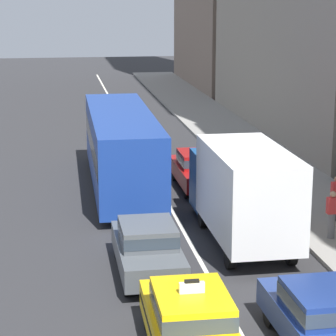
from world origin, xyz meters
TOP-DOWN VIEW (x-y plane):
  - lane_stripe_left_right at (0.00, 20.00)m, footprint 0.14×80.00m
  - sidewalk_curb at (5.60, 15.00)m, footprint 4.00×90.00m
  - taxi_left_nearest at (-1.43, 2.46)m, footprint 1.87×4.58m
  - sedan_left_second at (-1.73, 7.58)m, footprint 1.76×4.30m
  - bus_left_third at (-1.57, 17.20)m, footprint 2.63×11.23m
  - sedan_right_nearest at (1.58, 2.33)m, footprint 1.82×4.32m
  - box_truck_right_second at (1.70, 10.01)m, footprint 2.32×6.97m
  - sedan_right_third at (1.59, 16.62)m, footprint 1.77×4.31m
  - pedestrian_mid_block at (4.60, 9.36)m, footprint 0.36×0.24m
  - pedestrian_trailing at (5.45, 11.14)m, footprint 0.36×0.24m

SIDE VIEW (x-z plane):
  - lane_stripe_left_right at x=0.00m, z-range 0.00..0.01m
  - sidewalk_curb at x=5.60m, z-range 0.00..0.15m
  - sedan_left_second at x=-1.73m, z-range 0.06..1.64m
  - sedan_right_nearest at x=1.58m, z-range 0.06..1.64m
  - sedan_right_third at x=1.59m, z-range 0.06..1.64m
  - taxi_left_nearest at x=-1.43m, z-range -0.10..1.86m
  - pedestrian_mid_block at x=4.60m, z-range 0.16..1.76m
  - pedestrian_trailing at x=5.45m, z-range 0.16..1.77m
  - box_truck_right_second at x=1.70m, z-range 0.14..3.41m
  - bus_left_third at x=-1.57m, z-range 0.21..3.43m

